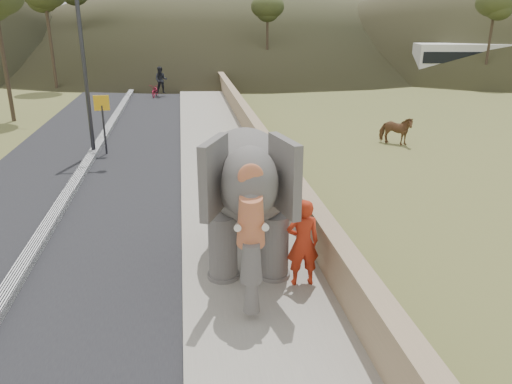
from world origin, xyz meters
TOP-DOWN VIEW (x-y plane):
  - road at (-5.00, 10.00)m, footprint 7.00×120.00m
  - median at (-5.00, 10.00)m, footprint 0.35×120.00m
  - walkway at (0.00, 10.00)m, footprint 3.00×120.00m
  - parapet at (1.65, 10.00)m, footprint 0.30×120.00m
  - lamppost at (-4.69, 14.92)m, footprint 1.76×0.36m
  - signboard at (-4.50, 14.91)m, footprint 0.60×0.08m
  - cow at (7.79, 14.78)m, footprint 1.59×1.44m
  - distant_car at (18.85, 36.67)m, footprint 4.34×2.00m
  - bus_white at (23.36, 33.85)m, footprint 11.26×4.31m
  - hill_far at (5.00, 70.00)m, footprint 80.00×80.00m
  - elephant_and_man at (0.02, 4.79)m, footprint 2.56×4.48m
  - motorcyclist at (-2.93, 29.75)m, footprint 1.33×1.69m
  - trees at (-0.82, 29.19)m, footprint 47.17×44.03m

SIDE VIEW (x-z plane):
  - road at x=-5.00m, z-range 0.00..0.03m
  - walkway at x=0.00m, z-range 0.00..0.15m
  - median at x=-5.00m, z-range 0.00..0.22m
  - parapet at x=1.65m, z-range 0.00..1.10m
  - cow at x=7.79m, z-range 0.00..1.26m
  - distant_car at x=18.85m, z-range 0.00..1.44m
  - motorcyclist at x=-2.93m, z-range -0.18..1.86m
  - bus_white at x=23.36m, z-range 0.00..3.10m
  - signboard at x=-4.50m, z-range 0.44..2.84m
  - elephant_and_man at x=0.02m, z-range 0.14..3.25m
  - trees at x=-0.82m, z-range -0.66..8.56m
  - lamppost at x=-4.69m, z-range 0.87..8.87m
  - hill_far at x=5.00m, z-range 0.00..14.00m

